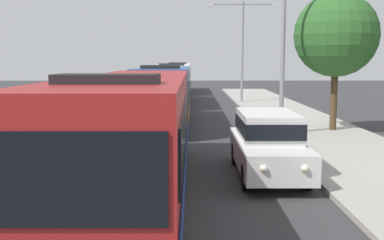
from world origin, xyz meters
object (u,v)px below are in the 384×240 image
white_suv (268,141)px  streetlamp_far (242,41)px  bus_middle (174,82)px  bus_second_in_line (165,94)px  streetlamp_mid (284,12)px  bus_lead (135,130)px  bus_fourth_in_line (179,76)px  roadside_tree (336,35)px

white_suv → streetlamp_far: 23.80m
bus_middle → streetlamp_far: 6.32m
bus_second_in_line → streetlamp_mid: bearing=-36.1°
bus_middle → streetlamp_mid: size_ratio=1.34×
bus_lead → bus_fourth_in_line: size_ratio=1.00×
bus_lead → white_suv: bearing=30.5°
streetlamp_far → bus_middle: bearing=-176.0°
bus_second_in_line → bus_fourth_in_line: same height
white_suv → streetlamp_mid: streetlamp_mid is taller
streetlamp_mid → streetlamp_far: streetlamp_mid is taller
bus_fourth_in_line → white_suv: bearing=-84.2°
roadside_tree → bus_fourth_in_line: bearing=106.2°
bus_lead → bus_fourth_in_line: bearing=90.0°
bus_second_in_line → bus_middle: size_ratio=0.89×
streetlamp_far → roadside_tree: bearing=-79.8°
bus_second_in_line → bus_fourth_in_line: size_ratio=0.87×
bus_lead → bus_middle: same height
bus_fourth_in_line → white_suv: bus_fourth_in_line is taller
bus_fourth_in_line → white_suv: (3.70, -36.27, -0.66)m
bus_lead → bus_fourth_in_line: same height
bus_second_in_line → roadside_tree: 9.00m
bus_middle → white_suv: bearing=-80.9°
bus_fourth_in_line → white_suv: size_ratio=2.38×
bus_middle → roadside_tree: 17.14m
bus_lead → bus_second_in_line: same height
bus_second_in_line → bus_fourth_in_line: (0.00, 25.51, 0.00)m
bus_middle → streetlamp_mid: (5.40, -16.21, 3.81)m
bus_second_in_line → roadside_tree: bearing=-17.3°
streetlamp_far → streetlamp_mid: bearing=-90.0°
bus_second_in_line → streetlamp_mid: (5.40, -3.93, 3.81)m
bus_middle → white_suv: (3.70, -23.03, -0.66)m
white_suv → streetlamp_mid: 8.33m
bus_lead → bus_middle: bearing=90.0°
streetlamp_far → roadside_tree: size_ratio=1.22×
bus_middle → bus_fourth_in_line: (0.00, 13.23, 0.00)m
bus_fourth_in_line → streetlamp_mid: size_ratio=1.38×
bus_fourth_in_line → bus_second_in_line: bearing=-90.0°
bus_lead → white_suv: size_ratio=2.39×
bus_fourth_in_line → streetlamp_mid: streetlamp_mid is taller
bus_second_in_line → white_suv: (3.70, -10.76, -0.65)m
bus_fourth_in_line → white_suv: 36.46m
bus_middle → white_suv: 23.34m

